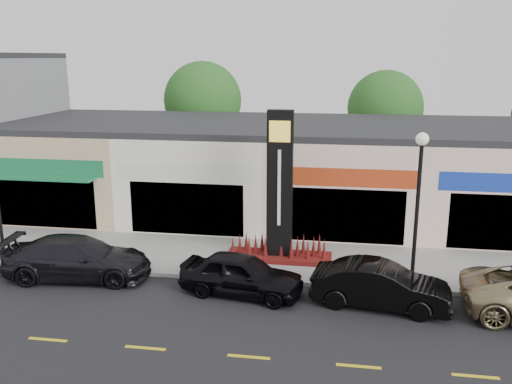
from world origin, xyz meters
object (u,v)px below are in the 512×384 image
car_dark_sedan (77,258)px  car_black_conv (381,286)px  pylon_sign (280,208)px  lamp_east_near (418,194)px  car_black_sedan (242,274)px

car_dark_sedan → car_black_conv: size_ratio=1.20×
pylon_sign → car_dark_sedan: (-7.26, -2.73, -1.49)m
lamp_east_near → car_black_conv: lamp_east_near is taller
pylon_sign → car_black_sedan: (-0.94, -3.19, -1.54)m
pylon_sign → car_black_conv: (3.78, -3.41, -1.53)m
pylon_sign → car_black_conv: 5.32m
car_black_sedan → car_black_conv: size_ratio=0.96×
car_black_sedan → car_black_conv: car_black_conv is taller
lamp_east_near → car_dark_sedan: 12.60m
pylon_sign → car_black_sedan: bearing=-106.4°
car_black_sedan → car_black_conv: (4.72, -0.23, 0.01)m
lamp_east_near → pylon_sign: pylon_sign is taller
lamp_east_near → car_black_conv: 3.45m
car_black_sedan → car_dark_sedan: bearing=95.3°
car_dark_sedan → car_black_sedan: 6.34m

